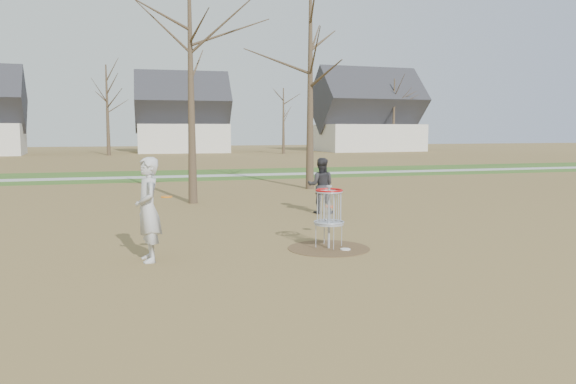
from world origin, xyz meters
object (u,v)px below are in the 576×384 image
(player_standing, at_px, (148,210))
(disc_grounded, at_px, (345,249))
(disc_golf_basket, at_px, (329,207))
(player_throwing, at_px, (321,186))

(player_standing, distance_m, disc_grounded, 4.24)
(disc_grounded, distance_m, disc_golf_basket, 0.98)
(player_throwing, height_order, disc_golf_basket, player_throwing)
(player_standing, bearing_deg, disc_golf_basket, 83.72)
(player_throwing, xyz_separation_m, disc_grounded, (-1.27, -5.23, -0.84))
(player_standing, xyz_separation_m, disc_grounded, (4.11, -0.12, -1.01))
(player_standing, height_order, disc_grounded, player_standing)
(player_throwing, distance_m, disc_grounded, 5.45)
(player_throwing, height_order, disc_grounded, player_throwing)
(player_standing, xyz_separation_m, player_throwing, (5.38, 5.11, -0.17))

